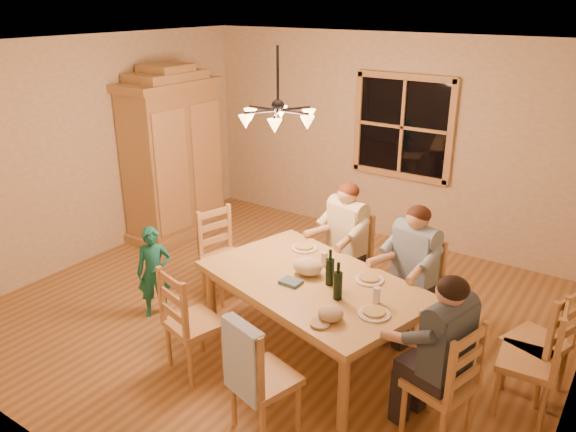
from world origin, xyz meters
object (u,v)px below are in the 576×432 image
Objects in this scene: armoire at (173,159)px; chair_end_left at (226,272)px; chair_far_left at (344,274)px; chair_near_right at (266,395)px; chair_spare_front at (533,358)px; chair_far_right at (410,306)px; chair_spare_back at (524,377)px; wine_bottle_b at (338,281)px; wine_bottle_a at (330,267)px; child at (154,272)px; chair_end_right at (438,400)px; adult_slate_man at (445,339)px; dining_table at (313,289)px; adult_woman at (346,228)px; chair_near_left at (195,338)px; adult_plaid_man at (414,256)px; chandelier at (278,116)px.

armoire reaches higher than chair_end_left.
armoire is 2.32× the size of chair_far_left.
chair_near_right and chair_spare_front have the same top height.
chair_spare_back is (1.18, -0.52, 0.00)m from chair_far_right.
wine_bottle_b is at bearing 97.61° from chair_near_right.
wine_bottle_a reaches higher than chair_spare_back.
chair_end_right is at bearing -43.62° from child.
chair_end_right is 1.06m from chair_spare_front.
adult_slate_man reaches higher than chair_far_left.
child is at bearing -169.75° from wine_bottle_a.
adult_woman reaches higher than dining_table.
adult_plaid_man reaches higher than chair_near_left.
chair_end_left is at bearing -176.00° from chandelier.
armoire is 3.76m from wine_bottle_b.
armoire is at bearing 6.18° from adult_plaid_man.
adult_woman reaches higher than chair_spare_front.
adult_slate_man is at bearing -21.65° from armoire.
adult_slate_man reaches higher than chair_far_right.
chair_spare_front is at bearing 18.08° from dining_table.
chair_near_left is 2.09m from chair_end_right.
chair_near_left is 3.00× the size of wine_bottle_a.
adult_slate_man is 1.00m from wine_bottle_b.
chair_far_right and chair_spare_front have the same top height.
chair_end_left is at bearing 46.74° from chair_far_left.
chair_near_left is 0.99m from chair_near_right.
chair_near_left is at bearing 137.28° from chair_spare_front.
chair_end_left reaches higher than dining_table.
chandelier is at bearing 71.24° from chair_far_left.
wine_bottle_a is at bearing -32.79° from child.
adult_woman is 0.88× the size of chair_spare_front.
chair_far_right is 1.00× the size of chair_spare_back.
chandelier is 0.78× the size of chair_spare_front.
chair_near_left and chair_end_left have the same top height.
chair_spare_front reaches higher than dining_table.
wine_bottle_b is 0.34× the size of child.
armoire is at bearing 155.72° from dining_table.
adult_woman is 2.02m from child.
adult_woman is (0.49, 1.81, 0.54)m from chair_near_left.
adult_woman is 2.15m from chair_spare_front.
chair_spare_front is (3.48, 0.92, -0.18)m from child.
chair_near_left is at bearing -93.36° from chandelier.
chair_near_left is at bearing 180.00° from chair_near_right.
adult_plaid_man is (3.69, -0.58, -0.22)m from armoire.
adult_slate_man reaches higher than chair_near_right.
chair_far_right reaches higher than dining_table.
chair_end_left is 3.13m from chair_spare_front.
chair_far_right is at bearing 46.64° from chair_end_right.
wine_bottle_b reaches higher than child.
chair_near_right is at bearing -86.48° from wine_bottle_a.
dining_table is 1.85m from chair_spare_back.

